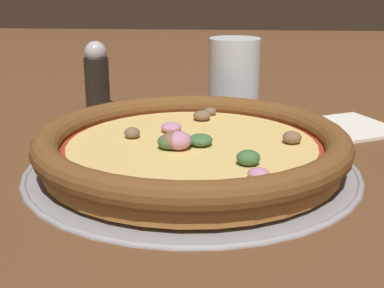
% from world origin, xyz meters
% --- Properties ---
extents(ground_plane, '(3.00, 3.00, 0.00)m').
position_xyz_m(ground_plane, '(0.00, 0.00, 0.00)').
color(ground_plane, brown).
extents(pizza_tray, '(0.37, 0.37, 0.01)m').
position_xyz_m(pizza_tray, '(0.00, 0.00, 0.00)').
color(pizza_tray, '#9E9EA3').
rests_on(pizza_tray, ground_plane).
extents(pizza, '(0.34, 0.34, 0.04)m').
position_xyz_m(pizza, '(0.00, 0.00, 0.03)').
color(pizza, '#A86B33').
rests_on(pizza, pizza_tray).
extents(drinking_cup, '(0.08, 0.08, 0.11)m').
position_xyz_m(drinking_cup, '(-0.25, 0.05, 0.06)').
color(drinking_cup, silver).
rests_on(drinking_cup, ground_plane).
extents(napkin, '(0.16, 0.16, 0.01)m').
position_xyz_m(napkin, '(-0.17, 0.20, 0.00)').
color(napkin, white).
rests_on(napkin, ground_plane).
extents(pepper_shaker, '(0.04, 0.04, 0.11)m').
position_xyz_m(pepper_shaker, '(-0.25, -0.16, 0.05)').
color(pepper_shaker, black).
rests_on(pepper_shaker, ground_plane).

